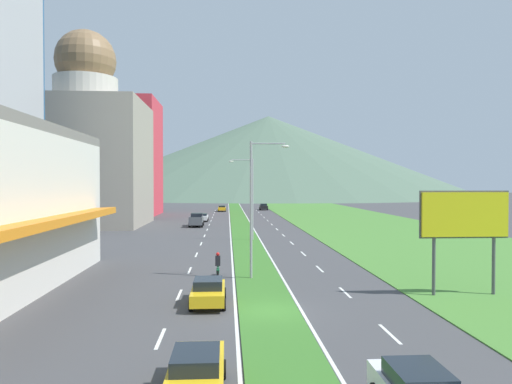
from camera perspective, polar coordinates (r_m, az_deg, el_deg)
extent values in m
plane|color=#424244|center=(25.58, 1.57, -14.29)|extent=(600.00, 600.00, 0.00)
cube|color=#387028|center=(84.87, -2.02, -3.48)|extent=(3.20, 240.00, 0.06)
cube|color=#477F33|center=(87.84, 11.56, -3.35)|extent=(24.00, 240.00, 0.06)
cube|color=silver|center=(21.90, -11.48, -16.96)|extent=(0.16, 2.80, 0.01)
cube|color=silver|center=(29.58, -9.28, -12.17)|extent=(0.16, 2.80, 0.01)
cube|color=silver|center=(37.40, -8.02, -9.36)|extent=(0.16, 2.80, 0.01)
cube|color=silver|center=(45.30, -7.22, -7.53)|extent=(0.16, 2.80, 0.01)
cube|color=silver|center=(53.23, -6.65, -6.24)|extent=(0.16, 2.80, 0.01)
cube|color=silver|center=(61.19, -6.24, -5.28)|extent=(0.16, 2.80, 0.01)
cube|color=silver|center=(69.17, -5.92, -4.55)|extent=(0.16, 2.80, 0.01)
cube|color=silver|center=(77.15, -5.67, -3.96)|extent=(0.16, 2.80, 0.01)
cube|color=silver|center=(85.14, -5.47, -3.49)|extent=(0.16, 2.80, 0.01)
cube|color=silver|center=(93.14, -5.30, -3.10)|extent=(0.16, 2.80, 0.01)
cube|color=silver|center=(101.14, -5.15, -2.77)|extent=(0.16, 2.80, 0.01)
cube|color=silver|center=(109.15, -5.03, -2.48)|extent=(0.16, 2.80, 0.01)
cube|color=silver|center=(117.16, -4.93, -2.24)|extent=(0.16, 2.80, 0.01)
cube|color=silver|center=(22.89, 15.86, -16.17)|extent=(0.16, 2.80, 0.01)
cube|color=silver|center=(30.32, 10.72, -11.84)|extent=(0.16, 2.80, 0.01)
cube|color=silver|center=(38.00, 7.71, -9.20)|extent=(0.16, 2.80, 0.01)
cube|color=silver|center=(45.79, 5.74, -7.43)|extent=(0.16, 2.80, 0.01)
cube|color=silver|center=(53.65, 4.35, -6.18)|extent=(0.16, 2.80, 0.01)
cube|color=silver|center=(61.56, 3.33, -5.24)|extent=(0.16, 2.80, 0.01)
cube|color=silver|center=(69.49, 2.54, -4.52)|extent=(0.16, 2.80, 0.01)
cube|color=silver|center=(77.44, 1.91, -3.94)|extent=(0.16, 2.80, 0.01)
cube|color=silver|center=(85.41, 1.40, -3.47)|extent=(0.16, 2.80, 0.01)
cube|color=silver|center=(93.38, 0.98, -3.08)|extent=(0.16, 2.80, 0.01)
cube|color=silver|center=(101.36, 0.63, -2.75)|extent=(0.16, 2.80, 0.01)
cube|color=silver|center=(109.35, 0.32, -2.47)|extent=(0.16, 2.80, 0.01)
cube|color=silver|center=(117.35, 0.06, -2.23)|extent=(0.16, 2.80, 0.01)
cube|color=silver|center=(84.84, -3.21, -3.50)|extent=(0.16, 240.00, 0.01)
cube|color=silver|center=(84.93, -0.84, -3.50)|extent=(0.16, 240.00, 0.01)
cube|color=orange|center=(29.92, -24.68, -3.45)|extent=(2.82, 25.17, 0.61)
cube|color=#9E9384|center=(80.19, -19.83, 3.23)|extent=(18.41, 18.41, 19.75)
cylinder|color=beige|center=(81.49, -19.88, 11.52)|extent=(9.94, 9.94, 3.79)
sphere|color=olive|center=(82.49, -19.91, 14.76)|extent=(9.46, 9.46, 9.46)
cube|color=#D83847|center=(104.35, -16.14, 4.00)|extent=(16.05, 16.05, 24.37)
cone|color=#3D5647|center=(295.08, -22.86, 2.50)|extent=(207.29, 207.29, 29.03)
cone|color=#516B56|center=(265.52, 1.51, 4.40)|extent=(220.10, 220.10, 44.36)
cone|color=#516B56|center=(301.58, 10.87, 2.03)|extent=(135.27, 135.27, 23.77)
cylinder|color=#99999E|center=(33.34, -0.60, -2.22)|extent=(0.18, 0.18, 9.72)
cylinder|color=#99999E|center=(33.44, 1.49, 5.87)|extent=(2.43, 0.19, 0.10)
ellipsoid|color=silver|center=(33.50, 3.57, 5.52)|extent=(0.56, 0.28, 0.20)
cylinder|color=#99999E|center=(55.84, -0.40, -0.91)|extent=(0.18, 0.18, 9.68)
cylinder|color=#99999E|center=(55.80, -1.71, 3.90)|extent=(2.54, 0.14, 0.10)
ellipsoid|color=silver|center=(55.74, -3.02, 3.70)|extent=(0.56, 0.28, 0.20)
cylinder|color=#4C4C51|center=(30.50, 20.69, -8.42)|extent=(0.20, 0.20, 3.57)
cylinder|color=#4C4C51|center=(32.19, 26.78, -7.97)|extent=(0.20, 0.20, 3.57)
cube|color=yellow|center=(30.87, 23.95, -2.50)|extent=(5.30, 0.16, 2.66)
cube|color=#4C4C51|center=(30.97, 23.85, -2.49)|extent=(5.50, 0.08, 2.86)
cube|color=black|center=(15.00, 19.04, -20.33)|extent=(1.50, 1.93, 0.50)
cube|color=black|center=(119.15, 0.92, -1.84)|extent=(1.89, 4.33, 0.78)
cube|color=black|center=(119.29, 0.92, -1.53)|extent=(1.63, 1.91, 0.51)
cylinder|color=black|center=(117.91, 1.42, -2.06)|extent=(0.22, 0.64, 0.64)
cylinder|color=black|center=(117.77, 0.53, -2.07)|extent=(0.22, 0.64, 0.64)
cylinder|color=black|center=(120.58, 1.31, -1.99)|extent=(0.22, 0.64, 0.64)
cylinder|color=black|center=(120.44, 0.44, -2.00)|extent=(0.22, 0.64, 0.64)
cube|color=yellow|center=(113.62, -4.14, -2.01)|extent=(1.78, 4.64, 0.68)
cube|color=black|center=(113.40, -4.14, -1.74)|extent=(1.53, 2.04, 0.42)
cylinder|color=black|center=(115.08, -4.55, -2.14)|extent=(0.22, 0.64, 0.64)
cylinder|color=black|center=(115.06, -3.71, -2.14)|extent=(0.22, 0.64, 0.64)
cylinder|color=black|center=(112.21, -4.58, -2.23)|extent=(0.22, 0.64, 0.64)
cylinder|color=black|center=(112.19, -3.71, -2.22)|extent=(0.22, 0.64, 0.64)
cube|color=yellow|center=(27.01, -5.78, -12.06)|extent=(1.81, 4.25, 0.64)
cube|color=black|center=(26.72, -5.80, -10.93)|extent=(1.56, 1.87, 0.51)
cylinder|color=black|center=(28.42, -7.46, -12.07)|extent=(0.22, 0.64, 0.64)
cylinder|color=black|center=(28.35, -3.88, -12.09)|extent=(0.22, 0.64, 0.64)
cylinder|color=black|center=(25.86, -7.87, -13.39)|extent=(0.22, 0.64, 0.64)
cylinder|color=black|center=(25.79, -3.92, -13.42)|extent=(0.22, 0.64, 0.64)
cube|color=yellow|center=(16.12, -7.22, -21.16)|extent=(1.72, 4.42, 0.71)
cube|color=black|center=(15.74, -7.27, -19.41)|extent=(1.48, 1.94, 0.47)
cylinder|color=black|center=(17.59, -9.78, -20.47)|extent=(0.22, 0.64, 0.64)
cylinder|color=black|center=(17.50, -4.03, -20.58)|extent=(0.22, 0.64, 0.64)
cube|color=silver|center=(84.27, -6.50, -3.09)|extent=(1.90, 4.74, 0.70)
cube|color=black|center=(84.04, -6.51, -2.72)|extent=(1.63, 2.09, 0.40)
cylinder|color=black|center=(85.81, -7.06, -3.25)|extent=(0.22, 0.64, 0.64)
cylinder|color=black|center=(85.71, -5.84, -3.25)|extent=(0.22, 0.64, 0.64)
cylinder|color=black|center=(82.88, -7.19, -3.40)|extent=(0.22, 0.64, 0.64)
cylinder|color=black|center=(82.79, -5.93, -3.40)|extent=(0.22, 0.64, 0.64)
cube|color=#515459|center=(74.33, -7.22, -3.54)|extent=(2.00, 5.40, 0.80)
cube|color=black|center=(75.86, -7.14, -2.84)|extent=(1.84, 2.00, 0.80)
cube|color=#515459|center=(73.25, -8.01, -3.13)|extent=(0.10, 3.20, 0.44)
cube|color=#515459|center=(73.13, -6.54, -3.13)|extent=(0.10, 3.20, 0.44)
cube|color=#515459|center=(71.64, -7.36, -3.22)|extent=(1.84, 0.10, 0.44)
cylinder|color=black|center=(76.04, -7.86, -3.74)|extent=(0.26, 0.80, 0.80)
cylinder|color=black|center=(75.92, -6.41, -3.75)|extent=(0.26, 0.80, 0.80)
cylinder|color=black|center=(72.82, -8.06, -3.96)|extent=(0.26, 0.80, 0.80)
cylinder|color=black|center=(72.69, -6.54, -3.96)|extent=(0.26, 0.80, 0.80)
cylinder|color=black|center=(35.25, -4.61, -9.51)|extent=(0.10, 0.60, 0.60)
cylinder|color=black|center=(33.88, -4.65, -9.95)|extent=(0.12, 0.60, 0.60)
cube|color=#0C5128|center=(34.53, -4.63, -9.44)|extent=(0.20, 1.12, 0.25)
ellipsoid|color=#0C5128|center=(34.67, -4.63, -8.80)|extent=(0.24, 0.44, 0.24)
cube|color=black|center=(34.31, -4.64, -8.28)|extent=(0.36, 0.28, 0.70)
sphere|color=red|center=(34.28, -4.64, -7.49)|extent=(0.26, 0.26, 0.26)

